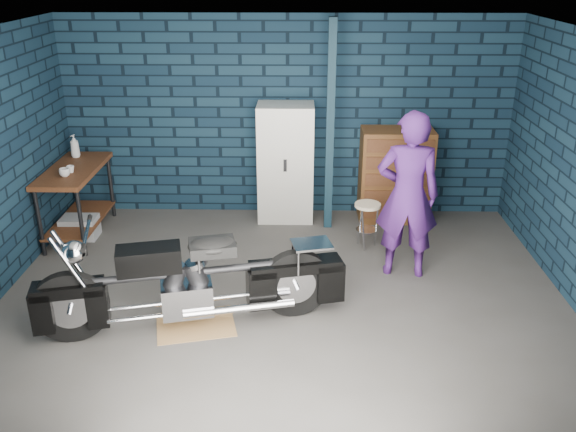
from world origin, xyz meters
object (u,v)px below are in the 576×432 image
object	(u,v)px
motorcycle	(192,275)
storage_bin	(80,227)
workbench	(78,202)
tool_chest	(395,175)
shop_stool	(367,225)
person	(408,195)
locker	(286,163)

from	to	relation	value
motorcycle	storage_bin	size ratio (longest dim) A/B	5.65
workbench	tool_chest	xyz separation A→B (m)	(4.14, 0.60, 0.18)
motorcycle	shop_stool	xyz separation A→B (m)	(1.85, 1.81, -0.27)
person	shop_stool	xyz separation A→B (m)	(-0.35, 0.66, -0.66)
shop_stool	workbench	bearing A→B (deg)	175.24
motorcycle	tool_chest	bearing A→B (deg)	36.44
person	shop_stool	distance (m)	1.00
tool_chest	shop_stool	world-z (taller)	tool_chest
workbench	person	bearing A→B (deg)	-13.55
storage_bin	workbench	bearing A→B (deg)	101.69
tool_chest	shop_stool	bearing A→B (deg)	-116.81
workbench	storage_bin	bearing A→B (deg)	-78.31
motorcycle	shop_stool	size ratio (longest dim) A/B	4.36
motorcycle	tool_chest	distance (m)	3.56
tool_chest	shop_stool	xyz separation A→B (m)	(-0.46, -0.91, -0.34)
motorcycle	person	size ratio (longest dim) A/B	1.34
shop_stool	storage_bin	bearing A→B (deg)	176.72
motorcycle	storage_bin	distance (m)	2.74
person	motorcycle	bearing A→B (deg)	33.21
shop_stool	motorcycle	bearing A→B (deg)	-135.67
locker	shop_stool	xyz separation A→B (m)	(1.02, -0.91, -0.51)
locker	tool_chest	size ratio (longest dim) A/B	1.26
workbench	motorcycle	distance (m)	2.80
tool_chest	locker	bearing A→B (deg)	180.00
workbench	motorcycle	xyz separation A→B (m)	(1.83, -2.11, 0.10)
locker	shop_stool	bearing A→B (deg)	-41.49
shop_stool	locker	bearing A→B (deg)	138.51
workbench	locker	world-z (taller)	locker
locker	tool_chest	distance (m)	1.49
motorcycle	tool_chest	world-z (taller)	tool_chest
storage_bin	locker	size ratio (longest dim) A/B	0.28
storage_bin	locker	distance (m)	2.81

